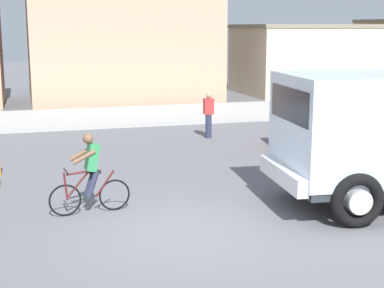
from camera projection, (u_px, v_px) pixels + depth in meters
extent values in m
plane|color=slate|center=(185.00, 233.00, 11.02)|extent=(120.00, 120.00, 0.00)
cube|color=#ADADA8|center=(94.00, 117.00, 24.61)|extent=(80.00, 5.00, 0.16)
cube|color=silver|center=(282.00, 175.00, 12.18)|extent=(0.46, 2.39, 0.36)
cube|color=black|center=(291.00, 104.00, 11.91)|extent=(0.32, 2.13, 0.70)
torus|color=black|center=(358.00, 201.00, 11.20)|extent=(1.12, 0.34, 1.10)
cylinder|color=beige|center=(358.00, 201.00, 11.20)|extent=(0.52, 0.34, 0.50)
torus|color=black|center=(307.00, 169.00, 13.66)|extent=(1.12, 0.34, 1.10)
cylinder|color=beige|center=(307.00, 169.00, 13.66)|extent=(0.52, 0.34, 0.50)
torus|color=black|center=(65.00, 200.00, 11.94)|extent=(0.68, 0.11, 0.68)
torus|color=black|center=(114.00, 195.00, 12.33)|extent=(0.68, 0.11, 0.68)
cylinder|color=#591E1E|center=(81.00, 172.00, 11.95)|extent=(0.60, 0.11, 0.09)
cylinder|color=#591E1E|center=(78.00, 184.00, 11.98)|extent=(0.51, 0.10, 0.57)
cylinder|color=#591E1E|center=(105.00, 184.00, 12.20)|extent=(0.44, 0.09, 0.57)
cylinder|color=#591E1E|center=(66.00, 186.00, 11.89)|extent=(0.10, 0.05, 0.59)
cylinder|color=black|center=(66.00, 172.00, 11.83)|extent=(0.08, 0.50, 0.03)
cube|color=black|center=(95.00, 172.00, 12.07)|extent=(0.25, 0.14, 0.06)
cube|color=#338C51|center=(92.00, 157.00, 11.98)|extent=(0.33, 0.35, 0.59)
sphere|color=brown|center=(88.00, 138.00, 11.88)|extent=(0.22, 0.22, 0.22)
cylinder|color=#2D334C|center=(93.00, 184.00, 11.99)|extent=(0.32, 0.15, 0.57)
cylinder|color=brown|center=(84.00, 157.00, 11.76)|extent=(0.50, 0.14, 0.29)
cylinder|color=#2D334C|center=(91.00, 182.00, 12.18)|extent=(0.32, 0.15, 0.57)
cylinder|color=brown|center=(81.00, 154.00, 12.05)|extent=(0.50, 0.14, 0.29)
cube|color=red|center=(336.00, 127.00, 18.86)|extent=(4.23, 2.35, 0.70)
cube|color=black|center=(333.00, 108.00, 18.71)|extent=(2.41, 1.79, 0.60)
cylinder|color=black|center=(362.00, 132.00, 19.90)|extent=(0.62, 0.28, 0.60)
cylinder|color=black|center=(383.00, 142.00, 18.24)|extent=(0.62, 0.28, 0.60)
cylinder|color=black|center=(292.00, 134.00, 19.62)|extent=(0.62, 0.28, 0.60)
cylinder|color=black|center=(307.00, 144.00, 17.96)|extent=(0.62, 0.28, 0.60)
cylinder|color=#2D334C|center=(208.00, 126.00, 20.41)|extent=(0.22, 0.22, 0.85)
cube|color=#D13838|center=(209.00, 106.00, 20.27)|extent=(0.34, 0.22, 0.56)
sphere|color=tan|center=(209.00, 95.00, 20.20)|extent=(0.20, 0.20, 0.20)
cube|color=tan|center=(120.00, 46.00, 31.06)|extent=(9.59, 7.31, 5.76)
cube|color=beige|center=(309.00, 61.00, 34.30)|extent=(8.10, 5.91, 3.83)
cube|color=gray|center=(310.00, 26.00, 33.90)|extent=(8.27, 6.03, 0.20)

